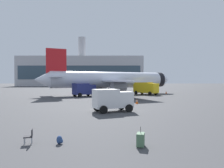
# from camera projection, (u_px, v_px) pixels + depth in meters

# --- Properties ---
(airplane_at_gate) EXTENTS (33.79, 31.06, 10.50)m
(airplane_at_gate) POSITION_uv_depth(u_px,v_px,m) (111.00, 80.00, 51.95)
(airplane_at_gate) COLOR silver
(airplane_at_gate) RESTS_ON ground
(service_truck) EXTENTS (5.15, 4.66, 2.90)m
(service_truck) POSITION_uv_depth(u_px,v_px,m) (84.00, 89.00, 46.14)
(service_truck) COLOR navy
(service_truck) RESTS_ON ground
(fuel_truck) EXTENTS (5.90, 5.98, 3.20)m
(fuel_truck) POSITION_uv_depth(u_px,v_px,m) (146.00, 87.00, 51.75)
(fuel_truck) COLOR yellow
(fuel_truck) RESTS_ON ground
(cargo_van) EXTENTS (4.83, 3.68, 2.60)m
(cargo_van) POSITION_uv_depth(u_px,v_px,m) (112.00, 99.00, 24.16)
(cargo_van) COLOR white
(cargo_van) RESTS_ON ground
(safety_cone_near) EXTENTS (0.44, 0.44, 0.73)m
(safety_cone_near) POSITION_uv_depth(u_px,v_px,m) (137.00, 101.00, 32.28)
(safety_cone_near) COLOR #F2590C
(safety_cone_near) RESTS_ON ground
(safety_cone_mid) EXTENTS (0.44, 0.44, 0.80)m
(safety_cone_mid) POSITION_uv_depth(u_px,v_px,m) (126.00, 99.00, 36.36)
(safety_cone_mid) COLOR #F2590C
(safety_cone_mid) RESTS_ON ground
(safety_cone_far) EXTENTS (0.44, 0.44, 0.71)m
(safety_cone_far) POSITION_uv_depth(u_px,v_px,m) (166.00, 92.00, 56.56)
(safety_cone_far) COLOR #F2590C
(safety_cone_far) RESTS_ON ground
(rolling_suitcase) EXTENTS (0.54, 0.72, 1.10)m
(rolling_suitcase) POSITION_uv_depth(u_px,v_px,m) (141.00, 139.00, 11.60)
(rolling_suitcase) COLOR #476B4C
(rolling_suitcase) RESTS_ON ground
(traveller_backpack) EXTENTS (0.36, 0.40, 0.48)m
(traveller_backpack) POSITION_uv_depth(u_px,v_px,m) (60.00, 140.00, 12.06)
(traveller_backpack) COLOR navy
(traveller_backpack) RESTS_ON ground
(gate_chair) EXTENTS (0.59, 0.59, 0.86)m
(gate_chair) POSITION_uv_depth(u_px,v_px,m) (30.00, 135.00, 12.02)
(gate_chair) COLOR black
(gate_chair) RESTS_ON ground
(terminal_building) EXTENTS (72.99, 17.24, 29.29)m
(terminal_building) POSITION_uv_depth(u_px,v_px,m) (81.00, 71.00, 127.78)
(terminal_building) COLOR #B2B2B7
(terminal_building) RESTS_ON ground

